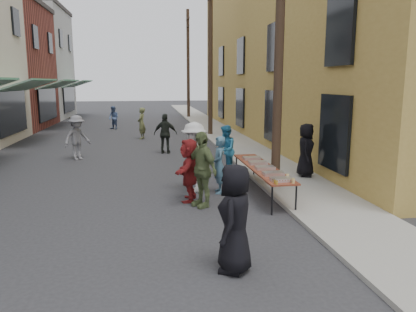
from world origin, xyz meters
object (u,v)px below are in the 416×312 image
object	(u,v)px
utility_pole_near	(280,28)
utility_pole_far	(188,65)
guest_front_c	(225,150)
server	(306,150)
catering_tray_sausage	(281,179)
guest_front_a	(235,219)
serving_table	(262,168)
utility_pole_mid	(210,56)

from	to	relation	value
utility_pole_near	utility_pole_far	xyz separation A→B (m)	(0.00, 24.00, 0.00)
guest_front_c	server	size ratio (longest dim) A/B	0.98
server	utility_pole_near	bearing A→B (deg)	150.53
catering_tray_sausage	guest_front_a	xyz separation A→B (m)	(-1.75, -2.85, 0.10)
catering_tray_sausage	guest_front_a	distance (m)	3.34
utility_pole_near	guest_front_a	world-z (taller)	utility_pole_near
utility_pole_far	catering_tray_sausage	xyz separation A→B (m)	(-0.54, -26.09, -3.71)
catering_tray_sausage	server	bearing A→B (deg)	58.92
guest_front_a	guest_front_c	distance (m)	7.06
guest_front_c	utility_pole_far	bearing A→B (deg)	-168.32
catering_tray_sausage	serving_table	bearing A→B (deg)	90.00
utility_pole_far	serving_table	bearing A→B (deg)	-91.27
utility_pole_far	utility_pole_mid	bearing A→B (deg)	-90.00
utility_pole_mid	guest_front_a	bearing A→B (deg)	-97.71
utility_pole_mid	catering_tray_sausage	world-z (taller)	utility_pole_mid
utility_pole_near	utility_pole_far	size ratio (longest dim) A/B	1.00
utility_pole_mid	server	world-z (taller)	utility_pole_mid
utility_pole_far	guest_front_c	xyz separation A→B (m)	(-1.08, -21.98, -3.67)
catering_tray_sausage	server	xyz separation A→B (m)	(1.84, 3.05, 0.15)
catering_tray_sausage	server	size ratio (longest dim) A/B	0.30
utility_pole_mid	utility_pole_far	xyz separation A→B (m)	(0.00, 12.00, 0.00)
serving_table	catering_tray_sausage	world-z (taller)	catering_tray_sausage
utility_pole_near	utility_pole_mid	distance (m)	12.00
catering_tray_sausage	guest_front_c	xyz separation A→B (m)	(-0.54, 4.11, 0.04)
server	serving_table	bearing A→B (deg)	151.35
serving_table	guest_front_a	xyz separation A→B (m)	(-1.75, -4.50, 0.18)
utility_pole_near	guest_front_a	bearing A→B (deg)	-114.92
guest_front_a	serving_table	bearing A→B (deg)	-176.72
utility_pole_near	guest_front_a	distance (m)	6.53
guest_front_c	server	xyz separation A→B (m)	(2.38, -1.05, 0.11)
catering_tray_sausage	server	distance (m)	3.57
utility_pole_near	server	world-z (taller)	utility_pole_near
utility_pole_near	serving_table	xyz separation A→B (m)	(-0.54, -0.44, -3.79)
guest_front_a	utility_pole_far	bearing A→B (deg)	-159.95
utility_pole_mid	utility_pole_near	bearing A→B (deg)	-90.00
server	utility_pole_mid	bearing A→B (deg)	30.74
utility_pole_mid	guest_front_a	xyz separation A→B (m)	(-2.29, -16.94, -3.61)
utility_pole_near	catering_tray_sausage	size ratio (longest dim) A/B	18.00
utility_pole_mid	server	size ratio (longest dim) A/B	5.35
utility_pole_far	guest_front_a	bearing A→B (deg)	-94.53
utility_pole_near	server	size ratio (longest dim) A/B	5.35
utility_pole_near	utility_pole_mid	bearing A→B (deg)	90.00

